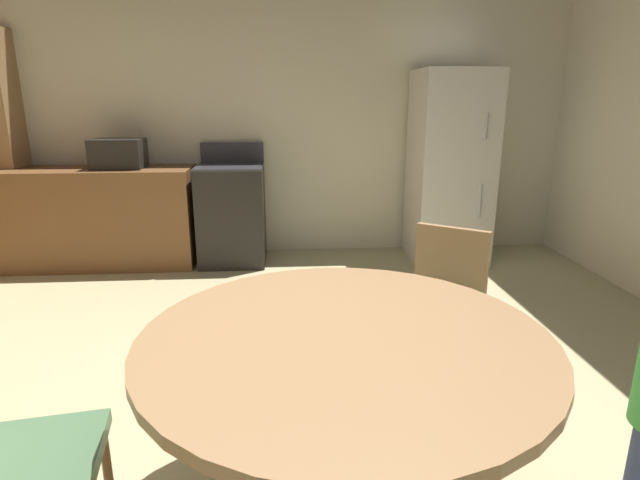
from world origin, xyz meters
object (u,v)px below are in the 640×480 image
oven_range (232,213)px  dining_table (344,375)px  chair_west (2,452)px  microwave (118,154)px  refrigerator (450,168)px  chair_northeast (442,302)px

oven_range → dining_table: bearing=-77.8°
chair_west → microwave: bearing=91.5°
oven_range → refrigerator: size_ratio=0.62×
chair_northeast → refrigerator: bearing=-163.1°
oven_range → refrigerator: 2.08m
oven_range → dining_table: size_ratio=0.81×
refrigerator → dining_table: (-1.36, -3.11, -0.27)m
microwave → chair_northeast: bearing=-45.5°
microwave → chair_northeast: (2.27, -2.31, -0.53)m
dining_table → chair_west: size_ratio=1.55×
microwave → refrigerator: bearing=-1.0°
refrigerator → dining_table: refrigerator is taller
chair_west → refrigerator: bearing=44.7°
oven_range → refrigerator: (2.04, -0.05, 0.41)m
dining_table → chair_northeast: 1.05m
dining_table → oven_range: bearing=102.2°
oven_range → microwave: bearing=-179.8°
refrigerator → chair_northeast: (-0.75, -2.26, -0.38)m
refrigerator → chair_northeast: bearing=-108.4°
chair_west → chair_northeast: (1.64, 1.02, 0.00)m
oven_range → microwave: size_ratio=2.50×
microwave → oven_range: bearing=0.2°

